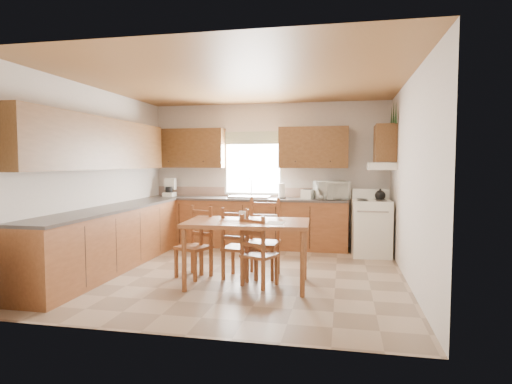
% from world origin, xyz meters
% --- Properties ---
extents(floor, '(4.50, 4.50, 0.00)m').
position_xyz_m(floor, '(0.00, 0.00, 0.00)').
color(floor, gray).
rests_on(floor, ground).
extents(ceiling, '(4.50, 4.50, 0.00)m').
position_xyz_m(ceiling, '(0.00, 0.00, 2.70)').
color(ceiling, olive).
rests_on(ceiling, floor).
extents(wall_left, '(4.50, 4.50, 0.00)m').
position_xyz_m(wall_left, '(-2.25, 0.00, 1.35)').
color(wall_left, beige).
rests_on(wall_left, floor).
extents(wall_right, '(4.50, 4.50, 0.00)m').
position_xyz_m(wall_right, '(2.25, 0.00, 1.35)').
color(wall_right, beige).
rests_on(wall_right, floor).
extents(wall_back, '(4.50, 4.50, 0.00)m').
position_xyz_m(wall_back, '(0.00, 2.25, 1.35)').
color(wall_back, beige).
rests_on(wall_back, floor).
extents(wall_front, '(4.50, 4.50, 0.00)m').
position_xyz_m(wall_front, '(0.00, -2.25, 1.35)').
color(wall_front, beige).
rests_on(wall_front, floor).
extents(lower_cab_back, '(3.75, 0.60, 0.88)m').
position_xyz_m(lower_cab_back, '(-0.38, 1.95, 0.44)').
color(lower_cab_back, brown).
rests_on(lower_cab_back, floor).
extents(lower_cab_left, '(0.60, 3.60, 0.88)m').
position_xyz_m(lower_cab_left, '(-1.95, -0.15, 0.44)').
color(lower_cab_left, brown).
rests_on(lower_cab_left, floor).
extents(counter_back, '(3.75, 0.63, 0.04)m').
position_xyz_m(counter_back, '(-0.38, 1.95, 0.90)').
color(counter_back, '#453D39').
rests_on(counter_back, lower_cab_back).
extents(counter_left, '(0.63, 3.60, 0.04)m').
position_xyz_m(counter_left, '(-1.95, -0.15, 0.90)').
color(counter_left, '#453D39').
rests_on(counter_left, lower_cab_left).
extents(backsplash, '(3.75, 0.01, 0.18)m').
position_xyz_m(backsplash, '(-0.38, 2.24, 1.01)').
color(backsplash, '#967664').
rests_on(backsplash, counter_back).
extents(upper_cab_back_left, '(1.41, 0.33, 0.75)m').
position_xyz_m(upper_cab_back_left, '(-1.55, 2.08, 1.85)').
color(upper_cab_back_left, brown).
rests_on(upper_cab_back_left, wall_back).
extents(upper_cab_back_right, '(1.25, 0.33, 0.75)m').
position_xyz_m(upper_cab_back_right, '(0.86, 2.08, 1.85)').
color(upper_cab_back_right, brown).
rests_on(upper_cab_back_right, wall_back).
extents(upper_cab_left, '(0.33, 3.60, 0.75)m').
position_xyz_m(upper_cab_left, '(-2.08, -0.15, 1.85)').
color(upper_cab_left, brown).
rests_on(upper_cab_left, wall_left).
extents(upper_cab_stove, '(0.33, 0.62, 0.62)m').
position_xyz_m(upper_cab_stove, '(2.08, 1.65, 1.90)').
color(upper_cab_stove, brown).
rests_on(upper_cab_stove, wall_right).
extents(range_hood, '(0.44, 0.62, 0.12)m').
position_xyz_m(range_hood, '(2.03, 1.65, 1.52)').
color(range_hood, silver).
rests_on(range_hood, wall_right).
extents(window_frame, '(1.13, 0.02, 1.18)m').
position_xyz_m(window_frame, '(-0.30, 2.22, 1.55)').
color(window_frame, silver).
rests_on(window_frame, wall_back).
extents(window_pane, '(1.05, 0.01, 1.10)m').
position_xyz_m(window_pane, '(-0.30, 2.21, 1.55)').
color(window_pane, white).
rests_on(window_pane, wall_back).
extents(window_valance, '(1.19, 0.01, 0.24)m').
position_xyz_m(window_valance, '(-0.30, 2.19, 2.05)').
color(window_valance, '#4E6D41').
rests_on(window_valance, wall_back).
extents(sink_basin, '(0.75, 0.45, 0.04)m').
position_xyz_m(sink_basin, '(-0.30, 1.95, 0.94)').
color(sink_basin, silver).
rests_on(sink_basin, counter_back).
extents(pine_decal_a, '(0.22, 0.22, 0.36)m').
position_xyz_m(pine_decal_a, '(2.21, 1.33, 2.38)').
color(pine_decal_a, black).
rests_on(pine_decal_a, wall_right).
extents(pine_decal_b, '(0.22, 0.22, 0.36)m').
position_xyz_m(pine_decal_b, '(2.21, 1.65, 2.42)').
color(pine_decal_b, black).
rests_on(pine_decal_b, wall_right).
extents(pine_decal_c, '(0.22, 0.22, 0.36)m').
position_xyz_m(pine_decal_c, '(2.21, 1.97, 2.38)').
color(pine_decal_c, black).
rests_on(pine_decal_c, wall_right).
extents(stove, '(0.66, 0.68, 0.93)m').
position_xyz_m(stove, '(1.88, 1.60, 0.46)').
color(stove, silver).
rests_on(stove, floor).
extents(coffeemaker, '(0.25, 0.28, 0.35)m').
position_xyz_m(coffeemaker, '(-1.92, 1.99, 1.09)').
color(coffeemaker, silver).
rests_on(coffeemaker, counter_back).
extents(paper_towel, '(0.14, 0.14, 0.28)m').
position_xyz_m(paper_towel, '(0.29, 1.97, 1.06)').
color(paper_towel, white).
rests_on(paper_towel, counter_back).
extents(toaster, '(0.25, 0.21, 0.17)m').
position_xyz_m(toaster, '(0.77, 1.93, 1.01)').
color(toaster, silver).
rests_on(toaster, counter_back).
extents(microwave, '(0.64, 0.54, 0.33)m').
position_xyz_m(microwave, '(1.20, 1.93, 1.08)').
color(microwave, silver).
rests_on(microwave, counter_back).
extents(dining_table, '(1.61, 0.98, 0.84)m').
position_xyz_m(dining_table, '(0.21, -0.53, 0.42)').
color(dining_table, brown).
rests_on(dining_table, floor).
extents(chair_near_left, '(0.46, 0.45, 0.97)m').
position_xyz_m(chair_near_left, '(0.03, -0.22, 0.48)').
color(chair_near_left, brown).
rests_on(chair_near_left, floor).
extents(chair_near_right, '(0.50, 0.49, 0.92)m').
position_xyz_m(chair_near_right, '(0.36, -0.51, 0.46)').
color(chair_near_right, brown).
rests_on(chair_near_right, floor).
extents(chair_far_left, '(0.53, 0.52, 0.97)m').
position_xyz_m(chair_far_left, '(-0.61, -0.30, 0.48)').
color(chair_far_left, brown).
rests_on(chair_far_left, floor).
extents(chair_far_right, '(0.48, 0.46, 1.08)m').
position_xyz_m(chair_far_right, '(0.30, -0.07, 0.54)').
color(chair_far_right, brown).
rests_on(chair_far_right, floor).
extents(table_paper, '(0.22, 0.29, 0.00)m').
position_xyz_m(table_paper, '(0.58, -0.65, 0.84)').
color(table_paper, white).
rests_on(table_paper, dining_table).
extents(table_card, '(0.09, 0.04, 0.12)m').
position_xyz_m(table_card, '(0.12, -0.47, 0.90)').
color(table_card, white).
rests_on(table_card, dining_table).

